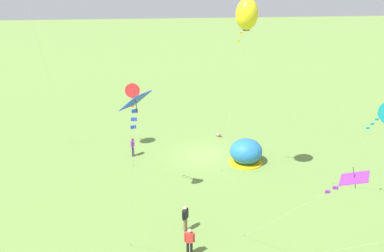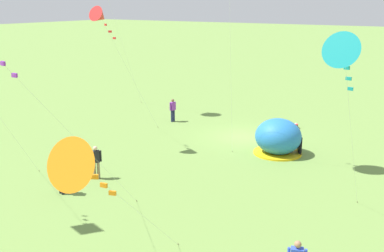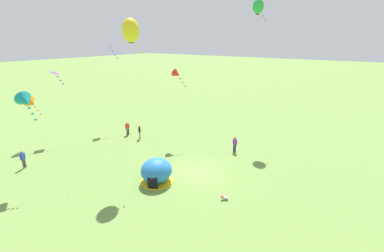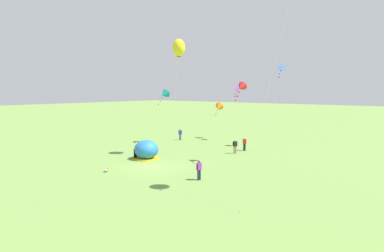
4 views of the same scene
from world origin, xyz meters
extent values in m
plane|color=olive|center=(0.00, 0.00, 0.00)|extent=(300.00, 300.00, 0.00)
ellipsoid|color=#2672BF|center=(-3.12, 1.94, 1.05)|extent=(2.70, 2.60, 2.10)
cylinder|color=yellow|center=(-3.12, 1.94, 0.05)|extent=(2.81, 2.81, 0.10)
cube|color=black|center=(-4.25, 1.34, 0.55)|extent=(0.48, 0.76, 1.10)
cylinder|color=white|center=(-2.09, -4.16, 0.17)|extent=(0.34, 0.38, 0.22)
sphere|color=brown|center=(-2.20, -3.92, 0.20)|extent=(0.19, 0.19, 0.19)
cylinder|color=#D83F3F|center=(-2.20, -3.92, 0.29)|extent=(0.24, 0.24, 0.06)
cylinder|color=brown|center=(-2.23, -4.09, 0.09)|extent=(0.07, 0.07, 0.17)
cylinder|color=brown|center=(-2.05, -4.01, 0.09)|extent=(0.07, 0.07, 0.17)
cylinder|color=navy|center=(-2.11, -4.30, 0.07)|extent=(0.09, 0.09, 0.13)
cylinder|color=navy|center=(-1.96, -4.23, 0.07)|extent=(0.09, 0.09, 0.13)
cylinder|color=#4C4C51|center=(-8.59, 13.91, 0.44)|extent=(0.15, 0.15, 0.88)
cylinder|color=#4C4C51|center=(-8.40, 13.99, 0.44)|extent=(0.15, 0.15, 0.88)
cube|color=blue|center=(-8.49, 13.95, 1.18)|extent=(0.44, 0.36, 0.60)
sphere|color=#9E7051|center=(-8.49, 13.95, 1.61)|extent=(0.22, 0.22, 0.22)
cylinder|color=blue|center=(-8.73, 13.86, 1.18)|extent=(0.09, 0.09, 0.58)
cylinder|color=blue|center=(-8.26, 14.04, 1.18)|extent=(0.09, 0.09, 0.58)
cylinder|color=#1E2347|center=(6.26, -0.71, 0.44)|extent=(0.15, 0.15, 0.88)
cylinder|color=#1E2347|center=(6.21, -0.91, 0.44)|extent=(0.15, 0.15, 0.88)
cube|color=purple|center=(6.23, -0.81, 1.18)|extent=(0.33, 0.43, 0.60)
sphere|color=brown|center=(6.23, -0.81, 1.61)|extent=(0.22, 0.22, 0.22)
cylinder|color=purple|center=(6.29, -0.57, 1.18)|extent=(0.09, 0.09, 0.58)
cylinder|color=purple|center=(6.17, -1.05, 1.18)|extent=(0.09, 0.09, 0.58)
cylinder|color=#8C7251|center=(3.20, 10.55, 0.44)|extent=(0.15, 0.15, 0.88)
cylinder|color=#8C7251|center=(3.08, 10.39, 0.44)|extent=(0.15, 0.15, 0.88)
cube|color=black|center=(3.14, 10.47, 1.18)|extent=(0.42, 0.45, 0.60)
sphere|color=beige|center=(3.14, 10.47, 1.61)|extent=(0.22, 0.22, 0.22)
cylinder|color=black|center=(3.29, 10.66, 1.18)|extent=(0.09, 0.09, 0.58)
cylinder|color=black|center=(2.98, 10.27, 1.18)|extent=(0.09, 0.09, 0.58)
cylinder|color=black|center=(3.11, 12.73, 0.44)|extent=(0.15, 0.15, 0.88)
cylinder|color=black|center=(3.30, 12.69, 0.44)|extent=(0.15, 0.15, 0.88)
cube|color=red|center=(3.20, 12.71, 1.18)|extent=(0.42, 0.32, 0.60)
sphere|color=beige|center=(3.20, 12.71, 1.61)|extent=(0.22, 0.22, 0.22)
cylinder|color=red|center=(2.96, 12.76, 1.18)|extent=(0.09, 0.09, 0.58)
cylinder|color=red|center=(3.45, 12.65, 1.18)|extent=(0.09, 0.09, 0.58)
cylinder|color=silver|center=(12.79, -2.07, 7.57)|extent=(1.03, 5.26, 15.15)
cylinder|color=brown|center=(12.28, -4.70, 0.03)|extent=(0.03, 0.03, 0.06)
ellipsoid|color=green|center=(13.31, 0.56, 15.14)|extent=(1.27, 1.27, 1.62)
cube|color=brown|center=(13.31, 0.56, 14.35)|extent=(0.32, 0.32, 0.23)
cube|color=green|center=(13.23, 0.17, 14.57)|extent=(0.21, 0.10, 0.12)
cube|color=green|center=(13.17, -0.15, 14.09)|extent=(0.21, 0.14, 0.12)
cube|color=green|center=(13.11, -0.48, 13.60)|extent=(0.20, 0.06, 0.12)
cylinder|color=silver|center=(-1.13, 4.37, 6.15)|extent=(0.77, 2.52, 12.30)
cylinder|color=brown|center=(-0.75, 3.12, 0.03)|extent=(0.03, 0.03, 0.06)
ellipsoid|color=yellow|center=(-1.51, 5.63, 12.30)|extent=(1.42, 1.42, 1.97)
cube|color=brown|center=(-1.51, 5.63, 11.41)|extent=(0.36, 0.36, 0.26)
cube|color=yellow|center=(-1.41, 5.32, 11.64)|extent=(0.20, 0.15, 0.12)
cube|color=yellow|center=(-1.33, 5.05, 11.08)|extent=(0.21, 0.10, 0.12)
cube|color=yellow|center=(-1.25, 4.79, 10.52)|extent=(0.20, 0.08, 0.12)
cylinder|color=silver|center=(6.06, 14.57, 5.26)|extent=(0.80, 6.47, 10.53)
cylinder|color=brown|center=(6.45, 11.34, 0.03)|extent=(0.03, 0.03, 0.06)
cube|color=blue|center=(5.66, 17.80, 10.52)|extent=(1.09, 1.13, 0.58)
cylinder|color=#332314|center=(5.66, 17.80, 10.53)|extent=(0.08, 0.49, 0.59)
cube|color=blue|center=(5.71, 17.37, 10.04)|extent=(0.20, 0.08, 0.12)
cube|color=blue|center=(5.75, 17.01, 9.62)|extent=(0.20, 0.08, 0.12)
cube|color=blue|center=(5.80, 16.65, 9.20)|extent=(0.21, 0.11, 0.12)
cylinder|color=silver|center=(-4.35, 16.22, 2.46)|extent=(0.86, 5.22, 4.92)
cylinder|color=brown|center=(-3.92, 13.61, 0.03)|extent=(0.03, 0.03, 0.06)
cone|color=orange|center=(-4.77, 18.82, 4.91)|extent=(1.49, 1.54, 1.55)
cube|color=orange|center=(-4.70, 18.39, 4.48)|extent=(0.21, 0.14, 0.12)
cube|color=orange|center=(-4.64, 18.02, 4.11)|extent=(0.21, 0.08, 0.12)
cube|color=orange|center=(-4.58, 17.65, 3.74)|extent=(0.21, 0.11, 0.12)
cylinder|color=silver|center=(-0.92, 15.29, 3.92)|extent=(1.30, 7.58, 7.84)
cylinder|color=brown|center=(-0.27, 11.50, 0.03)|extent=(0.03, 0.03, 0.06)
cube|color=purple|center=(-1.56, 19.07, 7.83)|extent=(1.26, 1.27, 0.37)
cylinder|color=#332314|center=(-1.56, 19.07, 7.84)|extent=(0.07, 0.29, 0.70)
cube|color=purple|center=(-1.49, 18.64, 7.39)|extent=(0.21, 0.10, 0.12)
cube|color=purple|center=(-1.42, 18.27, 7.02)|extent=(0.21, 0.09, 0.12)
cube|color=purple|center=(-1.36, 17.90, 6.64)|extent=(0.20, 0.06, 0.12)
cylinder|color=silver|center=(6.06, 3.90, 3.92)|extent=(0.33, 5.60, 7.84)
cylinder|color=brown|center=(6.22, 1.10, 0.03)|extent=(0.03, 0.03, 0.06)
cone|color=red|center=(5.90, 6.70, 7.83)|extent=(0.97, 1.17, 1.17)
cube|color=red|center=(5.93, 6.26, 7.36)|extent=(0.21, 0.12, 0.12)
cube|color=red|center=(5.95, 5.90, 6.96)|extent=(0.21, 0.12, 0.12)
cube|color=red|center=(5.97, 5.53, 6.56)|extent=(0.20, 0.07, 0.12)
cylinder|color=silver|center=(-8.60, 8.47, 3.48)|extent=(0.13, 4.23, 6.96)
cylinder|color=brown|center=(-8.66, 6.36, 0.03)|extent=(0.03, 0.03, 0.06)
cone|color=teal|center=(-8.55, 10.57, 6.95)|extent=(1.28, 1.43, 1.53)
cube|color=teal|center=(-8.56, 10.15, 6.46)|extent=(0.21, 0.10, 0.12)
cube|color=teal|center=(-8.57, 9.79, 6.04)|extent=(0.21, 0.09, 0.12)
cube|color=teal|center=(-8.58, 9.43, 5.62)|extent=(0.21, 0.09, 0.12)
camera|label=1|loc=(5.59, 29.40, 13.95)|focal=35.00mm
camera|label=2|loc=(-12.20, 25.80, 8.62)|focal=42.00mm
camera|label=3|loc=(-17.23, -11.66, 11.63)|focal=24.00mm
camera|label=4|loc=(20.98, -20.43, 7.49)|focal=28.00mm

